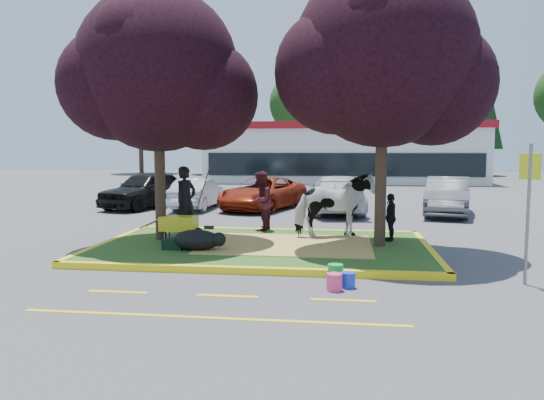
# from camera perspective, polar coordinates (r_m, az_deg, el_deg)

# --- Properties ---
(ground) EXTENTS (90.00, 90.00, 0.00)m
(ground) POSITION_cam_1_polar(r_m,az_deg,el_deg) (13.41, -0.98, -5.40)
(ground) COLOR #424244
(ground) RESTS_ON ground
(median_island) EXTENTS (8.00, 5.00, 0.15)m
(median_island) POSITION_cam_1_polar(r_m,az_deg,el_deg) (13.40, -0.98, -5.09)
(median_island) COLOR #254816
(median_island) RESTS_ON ground
(curb_near) EXTENTS (8.30, 0.16, 0.15)m
(curb_near) POSITION_cam_1_polar(r_m,az_deg,el_deg) (10.91, -2.99, -7.59)
(curb_near) COLOR yellow
(curb_near) RESTS_ON ground
(curb_far) EXTENTS (8.30, 0.16, 0.15)m
(curb_far) POSITION_cam_1_polar(r_m,az_deg,el_deg) (15.92, 0.39, -3.37)
(curb_far) COLOR yellow
(curb_far) RESTS_ON ground
(curb_left) EXTENTS (0.16, 5.30, 0.15)m
(curb_left) POSITION_cam_1_polar(r_m,az_deg,el_deg) (14.56, -17.12, -4.47)
(curb_left) COLOR yellow
(curb_left) RESTS_ON ground
(curb_right) EXTENTS (0.16, 5.30, 0.15)m
(curb_right) POSITION_cam_1_polar(r_m,az_deg,el_deg) (13.43, 16.59, -5.30)
(curb_right) COLOR yellow
(curb_right) RESTS_ON ground
(straw_bedding) EXTENTS (4.20, 3.00, 0.01)m
(straw_bedding) POSITION_cam_1_polar(r_m,az_deg,el_deg) (13.31, 1.59, -4.81)
(straw_bedding) COLOR tan
(straw_bedding) RESTS_ON median_island
(tree_purple_left) EXTENTS (5.06, 4.20, 6.51)m
(tree_purple_left) POSITION_cam_1_polar(r_m,az_deg,el_deg) (14.32, -12.12, 12.70)
(tree_purple_left) COLOR black
(tree_purple_left) RESTS_ON median_island
(tree_purple_right) EXTENTS (5.30, 4.40, 6.82)m
(tree_purple_right) POSITION_cam_1_polar(r_m,az_deg,el_deg) (13.39, 11.97, 14.08)
(tree_purple_right) COLOR black
(tree_purple_right) RESTS_ON median_island
(fire_lane_stripe_a) EXTENTS (1.10, 0.12, 0.01)m
(fire_lane_stripe_a) POSITION_cam_1_polar(r_m,az_deg,el_deg) (10.00, -16.25, -9.47)
(fire_lane_stripe_a) COLOR yellow
(fire_lane_stripe_a) RESTS_ON ground
(fire_lane_stripe_b) EXTENTS (1.10, 0.12, 0.01)m
(fire_lane_stripe_b) POSITION_cam_1_polar(r_m,az_deg,el_deg) (9.39, -4.82, -10.25)
(fire_lane_stripe_b) COLOR yellow
(fire_lane_stripe_b) RESTS_ON ground
(fire_lane_stripe_c) EXTENTS (1.10, 0.12, 0.01)m
(fire_lane_stripe_c) POSITION_cam_1_polar(r_m,az_deg,el_deg) (9.19, 7.68, -10.64)
(fire_lane_stripe_c) COLOR yellow
(fire_lane_stripe_c) RESTS_ON ground
(fire_lane_long) EXTENTS (6.00, 0.10, 0.01)m
(fire_lane_long) POSITION_cam_1_polar(r_m,az_deg,el_deg) (8.27, -6.63, -12.48)
(fire_lane_long) COLOR yellow
(fire_lane_long) RESTS_ON ground
(retail_building) EXTENTS (20.40, 8.40, 4.40)m
(retail_building) POSITION_cam_1_polar(r_m,az_deg,el_deg) (41.00, 7.61, 5.16)
(retail_building) COLOR silver
(retail_building) RESTS_ON ground
(treeline) EXTENTS (46.58, 7.80, 14.63)m
(treeline) POSITION_cam_1_polar(r_m,az_deg,el_deg) (50.90, 6.80, 11.44)
(treeline) COLOR black
(treeline) RESTS_ON ground
(cow) EXTENTS (2.27, 1.52, 1.76)m
(cow) POSITION_cam_1_polar(r_m,az_deg,el_deg) (14.29, 6.68, -0.58)
(cow) COLOR white
(cow) RESTS_ON median_island
(calf) EXTENTS (1.28, 0.98, 0.49)m
(calf) POSITION_cam_1_polar(r_m,az_deg,el_deg) (12.70, -8.10, -4.27)
(calf) COLOR black
(calf) RESTS_ON median_island
(handler) EXTENTS (0.74, 0.83, 1.91)m
(handler) POSITION_cam_1_polar(r_m,az_deg,el_deg) (14.87, -9.25, -0.08)
(handler) COLOR black
(handler) RESTS_ON median_island
(visitor_a) EXTENTS (0.75, 0.91, 1.73)m
(visitor_a) POSITION_cam_1_polar(r_m,az_deg,el_deg) (15.47, -1.25, -0.11)
(visitor_a) COLOR #3F121D
(visitor_a) RESTS_ON median_island
(visitor_b) EXTENTS (0.52, 0.79, 1.24)m
(visitor_b) POSITION_cam_1_polar(r_m,az_deg,el_deg) (14.10, 12.64, -1.82)
(visitor_b) COLOR black
(visitor_b) RESTS_ON median_island
(wheelbarrow) EXTENTS (1.68, 0.56, 0.63)m
(wheelbarrow) POSITION_cam_1_polar(r_m,az_deg,el_deg) (14.10, -9.95, -2.53)
(wheelbarrow) COLOR black
(wheelbarrow) RESTS_ON median_island
(gear_bag_dark) EXTENTS (0.64, 0.50, 0.29)m
(gear_bag_dark) POSITION_cam_1_polar(r_m,az_deg,el_deg) (14.16, -8.80, -3.67)
(gear_bag_dark) COLOR black
(gear_bag_dark) RESTS_ON median_island
(gear_bag_green) EXTENTS (0.49, 0.31, 0.26)m
(gear_bag_green) POSITION_cam_1_polar(r_m,az_deg,el_deg) (12.93, -10.59, -4.66)
(gear_bag_green) COLOR black
(gear_bag_green) RESTS_ON median_island
(sign_post) EXTENTS (0.35, 0.18, 2.65)m
(sign_post) POSITION_cam_1_polar(r_m,az_deg,el_deg) (10.92, 25.90, 0.22)
(sign_post) COLOR slate
(sign_post) RESTS_ON ground
(bucket_green) EXTENTS (0.40, 0.40, 0.32)m
(bucket_green) POSITION_cam_1_polar(r_m,az_deg,el_deg) (10.42, 6.84, -7.76)
(bucket_green) COLOR green
(bucket_green) RESTS_ON ground
(bucket_pink) EXTENTS (0.30, 0.30, 0.31)m
(bucket_pink) POSITION_cam_1_polar(r_m,az_deg,el_deg) (9.74, 6.72, -8.76)
(bucket_pink) COLOR #FE387C
(bucket_pink) RESTS_ON ground
(bucket_blue) EXTENTS (0.27, 0.27, 0.29)m
(bucket_blue) POSITION_cam_1_polar(r_m,az_deg,el_deg) (9.96, 8.17, -8.52)
(bucket_blue) COLOR blue
(bucket_blue) RESTS_ON ground
(car_black) EXTENTS (3.30, 4.94, 1.56)m
(car_black) POSITION_cam_1_polar(r_m,az_deg,el_deg) (23.27, -13.35, 1.09)
(car_black) COLOR black
(car_black) RESTS_ON ground
(car_silver) EXTENTS (1.44, 3.93, 1.28)m
(car_silver) POSITION_cam_1_polar(r_m,az_deg,el_deg) (22.52, -8.04, 0.69)
(car_silver) COLOR #AFB1B7
(car_silver) RESTS_ON ground
(car_red) EXTENTS (3.66, 5.31, 1.35)m
(car_red) POSITION_cam_1_polar(r_m,az_deg,el_deg) (22.12, -0.97, 0.73)
(car_red) COLOR maroon
(car_red) RESTS_ON ground
(car_white) EXTENTS (2.55, 5.27, 1.48)m
(car_white) POSITION_cam_1_polar(r_m,az_deg,el_deg) (21.09, 6.89, 0.63)
(car_white) COLOR silver
(car_white) RESTS_ON ground
(car_grey) EXTENTS (2.42, 4.63, 1.45)m
(car_grey) POSITION_cam_1_polar(r_m,az_deg,el_deg) (21.27, 18.36, 0.39)
(car_grey) COLOR #505257
(car_grey) RESTS_ON ground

